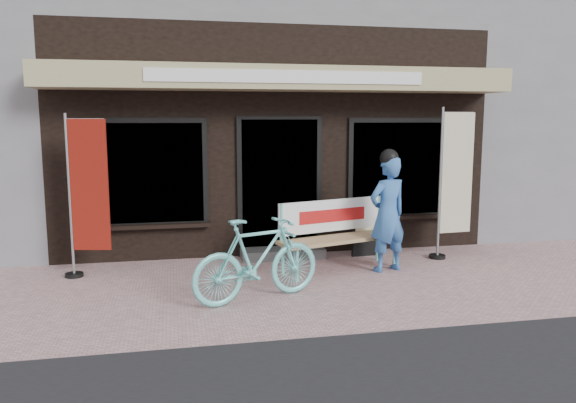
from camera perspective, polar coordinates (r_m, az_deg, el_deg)
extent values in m
plane|color=#C09294|center=(7.20, 2.14, -9.07)|extent=(70.00, 70.00, 0.00)
cube|color=black|center=(11.79, -3.62, 6.64)|extent=(7.00, 6.00, 3.60)
cube|color=tan|center=(8.50, -0.45, 12.38)|extent=(7.00, 0.80, 0.35)
cube|color=white|center=(8.10, 0.12, 12.57)|extent=(4.00, 0.02, 0.18)
cube|color=black|center=(8.87, -0.85, 1.53)|extent=(1.20, 0.06, 2.10)
cube|color=black|center=(8.86, -0.84, 1.53)|extent=(1.35, 0.04, 2.20)
cube|color=black|center=(8.70, -13.93, 2.81)|extent=(1.60, 0.06, 1.50)
cube|color=black|center=(9.42, 11.20, 3.31)|extent=(1.60, 0.06, 1.50)
cube|color=black|center=(8.69, -13.94, 2.80)|extent=(1.75, 0.04, 1.65)
cube|color=black|center=(9.41, 11.23, 3.30)|extent=(1.75, 0.04, 1.65)
cube|color=black|center=(8.75, -13.76, -2.45)|extent=(1.80, 0.18, 0.06)
cube|color=black|center=(9.47, 11.21, -1.55)|extent=(1.80, 0.18, 0.06)
cube|color=#59595B|center=(8.83, -0.56, -5.26)|extent=(1.30, 0.45, 0.15)
cylinder|color=#69CDCB|center=(7.54, 0.91, -6.56)|extent=(0.06, 0.06, 0.43)
cylinder|color=#69CDCB|center=(7.88, -0.54, -5.88)|extent=(0.06, 0.06, 0.43)
cylinder|color=#69CDCB|center=(8.43, 10.75, -5.09)|extent=(0.06, 0.06, 0.43)
cylinder|color=#69CDCB|center=(8.75, 9.06, -4.55)|extent=(0.06, 0.06, 0.43)
cube|color=tan|center=(8.06, 5.32, -3.80)|extent=(1.90, 0.97, 0.05)
cylinder|color=#69CDCB|center=(7.77, -0.68, -2.30)|extent=(0.06, 0.06, 0.56)
cylinder|color=#69CDCB|center=(8.66, 9.25, -1.29)|extent=(0.06, 0.06, 0.56)
cube|color=white|center=(8.19, 4.48, -1.40)|extent=(1.68, 0.54, 0.46)
cube|color=#B21414|center=(8.17, 4.58, -1.43)|extent=(1.07, 0.33, 0.18)
cylinder|color=#69CDCB|center=(7.59, -0.17, -3.19)|extent=(0.17, 0.44, 0.04)
cylinder|color=#69CDCB|center=(8.53, 10.23, -2.02)|extent=(0.17, 0.44, 0.04)
imported|color=#3266AF|center=(8.07, 10.09, -1.27)|extent=(0.69, 0.55, 1.65)
sphere|color=black|center=(7.98, 10.24, 4.35)|extent=(0.33, 0.33, 0.26)
imported|color=#69CDCB|center=(6.73, -3.13, -5.88)|extent=(1.74, 1.01, 1.01)
cylinder|color=gray|center=(8.14, -21.29, 0.47)|extent=(0.04, 0.04, 2.24)
cylinder|color=gray|center=(7.99, -19.97, 7.87)|extent=(0.50, 0.12, 0.02)
cube|color=maroon|center=(8.03, -19.52, 1.55)|extent=(0.50, 0.13, 1.78)
cylinder|color=black|center=(8.35, -20.89, -6.98)|extent=(0.29, 0.29, 0.05)
cylinder|color=gray|center=(8.92, 15.19, 1.73)|extent=(0.04, 0.04, 2.34)
cylinder|color=gray|center=(9.01, 16.92, 8.63)|extent=(0.53, 0.07, 0.03)
cube|color=beige|center=(9.06, 16.78, 2.77)|extent=(0.53, 0.07, 1.86)
cylinder|color=black|center=(9.12, 14.91, -5.42)|extent=(0.27, 0.27, 0.05)
cube|color=black|center=(8.98, 7.83, -2.85)|extent=(0.42, 0.10, 0.84)
cube|color=beige|center=(8.92, 7.95, -2.32)|extent=(0.36, 0.04, 0.51)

